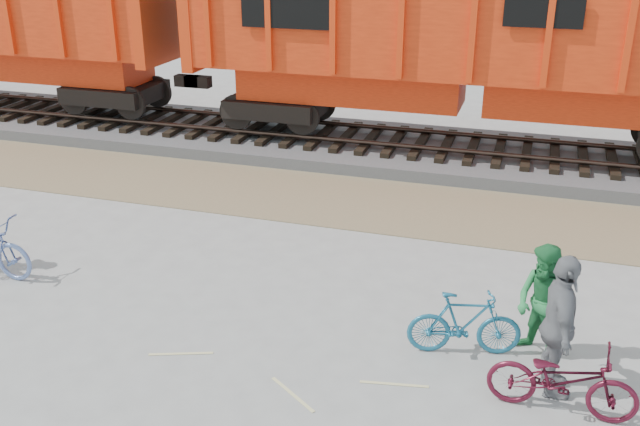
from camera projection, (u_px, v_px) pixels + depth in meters
The scene contains 9 objects.
ground at pixel (268, 336), 10.40m from camera, with size 120.00×120.00×0.00m, color #9E9E99.
gravel_strip at pixel (361, 202), 15.25m from camera, with size 120.00×3.00×0.02m, color #8A7A56.
ballast_bed at pixel (395, 149), 18.28m from camera, with size 120.00×4.00×0.30m, color slate.
track at pixel (395, 137), 18.15m from camera, with size 120.00×2.60×0.24m.
hopper_car_center at pixel (478, 39), 16.66m from camera, with size 14.00×3.13×4.65m.
bicycle_teal at pixel (464, 324), 9.83m from camera, with size 0.44×1.57×0.94m, color #1D6585.
bicycle_maroon at pixel (562, 380), 8.64m from camera, with size 0.62×1.78×0.94m, color #4E1020.
person_man at pixel (543, 304), 9.58m from camera, with size 0.82×0.64×1.69m, color #257A3E.
person_woman at pixel (559, 327), 8.83m from camera, with size 1.13×0.47×1.93m, color slate.
Camera 1 is at (3.38, -8.28, 5.66)m, focal length 40.00 mm.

